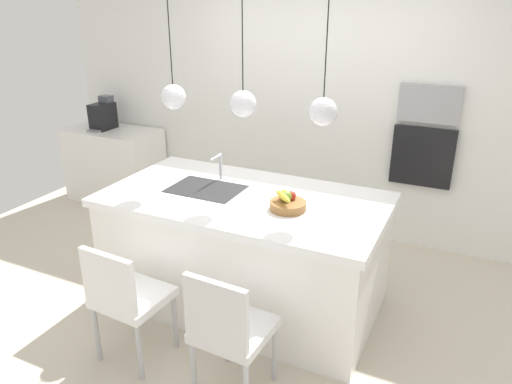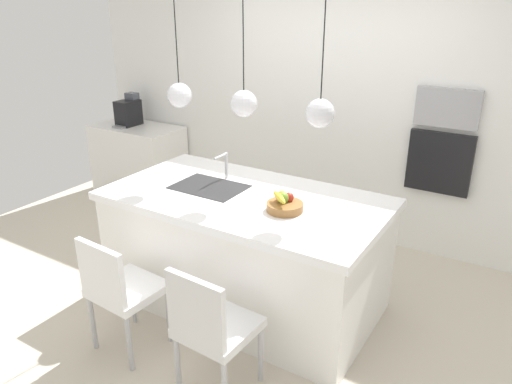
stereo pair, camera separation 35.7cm
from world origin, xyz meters
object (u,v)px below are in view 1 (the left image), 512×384
object	(u,v)px
oven	(422,157)
chair_near	(126,296)
fruit_bowl	(287,203)
coffee_machine	(103,115)
microwave	(430,104)
chair_middle	(229,328)

from	to	relation	value
oven	chair_near	distance (m)	2.95
fruit_bowl	coffee_machine	bearing A→B (deg)	154.65
microwave	chair_middle	size ratio (longest dim) A/B	0.60
microwave	chair_middle	distance (m)	2.78
chair_near	chair_middle	bearing A→B (deg)	-0.28
microwave	oven	distance (m)	0.50
oven	chair_middle	size ratio (longest dim) A/B	0.62
fruit_bowl	chair_middle	world-z (taller)	fruit_bowl
oven	chair_middle	bearing A→B (deg)	-105.54
chair_near	chair_middle	size ratio (longest dim) A/B	0.98
coffee_machine	chair_near	distance (m)	3.11
fruit_bowl	chair_middle	bearing A→B (deg)	-90.70
fruit_bowl	microwave	world-z (taller)	microwave
coffee_machine	oven	world-z (taller)	coffee_machine
fruit_bowl	chair_middle	size ratio (longest dim) A/B	0.29
chair_near	fruit_bowl	bearing A→B (deg)	47.91
coffee_machine	oven	distance (m)	3.59
chair_near	chair_middle	world-z (taller)	chair_middle
microwave	chair_middle	bearing A→B (deg)	-105.54
oven	fruit_bowl	bearing A→B (deg)	-112.59
coffee_machine	microwave	bearing A→B (deg)	4.75
coffee_machine	chair_middle	xyz separation A→B (m)	(2.88, -2.23, -0.52)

